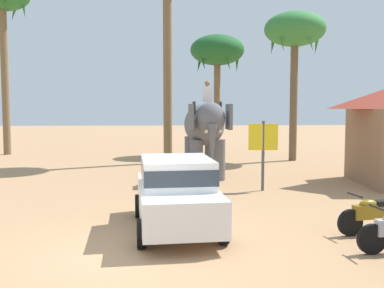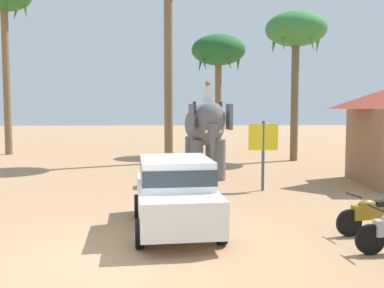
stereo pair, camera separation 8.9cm
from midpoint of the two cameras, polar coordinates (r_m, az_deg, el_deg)
ground_plane at (r=9.08m, az=-8.63°, el=-13.73°), size 120.00×120.00×0.00m
car_sedan_foreground at (r=10.41m, az=-1.93°, el=-5.98°), size 2.12×4.22×1.70m
elephant_with_mahout at (r=17.95m, az=1.86°, el=1.96°), size 1.79×3.92×3.88m
motorcycle_mid_row at (r=10.94m, az=22.34°, el=-8.30°), size 1.79×0.59×0.94m
palm_tree_behind_elephant at (r=24.63m, az=13.27°, el=13.66°), size 3.20×3.20×7.84m
palm_tree_left_of_road at (r=29.65m, az=-22.87°, el=16.39°), size 3.20×3.20×10.34m
palm_tree_far_back at (r=26.95m, az=3.50°, el=11.55°), size 3.20×3.20×7.13m
signboard_yellow at (r=15.35m, az=9.27°, el=0.29°), size 1.00×0.10×2.40m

